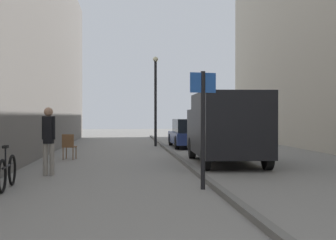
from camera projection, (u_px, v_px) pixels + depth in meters
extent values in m
plane|color=gray|center=(138.00, 168.00, 13.60)|extent=(80.00, 80.00, 0.00)
cube|color=#615F5B|center=(189.00, 165.00, 13.75)|extent=(0.16, 40.00, 0.12)
cylinder|color=gray|center=(52.00, 160.00, 11.86)|extent=(0.13, 0.13, 0.87)
cylinder|color=gray|center=(45.00, 160.00, 11.87)|extent=(0.13, 0.13, 0.87)
cube|color=black|center=(49.00, 130.00, 11.86)|extent=(0.27, 0.24, 0.74)
cylinder|color=black|center=(53.00, 128.00, 11.85)|extent=(0.10, 0.10, 0.63)
cylinder|color=black|center=(44.00, 128.00, 11.86)|extent=(0.10, 0.10, 0.63)
sphere|color=#9E755B|center=(48.00, 112.00, 11.85)|extent=(0.24, 0.24, 0.24)
cube|color=black|center=(229.00, 124.00, 14.20)|extent=(2.21, 3.80, 2.02)
cube|color=black|center=(216.00, 129.00, 16.78)|extent=(2.12, 1.53, 1.51)
cube|color=black|center=(214.00, 121.00, 17.28)|extent=(1.73, 0.11, 0.67)
cylinder|color=black|center=(192.00, 148.00, 16.59)|extent=(0.25, 0.81, 0.80)
cylinder|color=black|center=(241.00, 148.00, 16.70)|extent=(0.25, 0.81, 0.80)
cylinder|color=black|center=(206.00, 157.00, 13.00)|extent=(0.25, 0.81, 0.80)
cylinder|color=black|center=(268.00, 157.00, 13.11)|extent=(0.25, 0.81, 0.80)
cube|color=navy|center=(189.00, 138.00, 22.53)|extent=(1.80, 4.20, 0.55)
cube|color=black|center=(190.00, 126.00, 22.52)|extent=(1.51, 2.52, 0.68)
cylinder|color=black|center=(171.00, 140.00, 23.87)|extent=(0.20, 0.64, 0.64)
cylinder|color=black|center=(200.00, 139.00, 24.03)|extent=(0.20, 0.64, 0.64)
cylinder|color=black|center=(177.00, 143.00, 21.03)|extent=(0.20, 0.64, 0.64)
cylinder|color=black|center=(211.00, 143.00, 21.19)|extent=(0.20, 0.64, 0.64)
cylinder|color=black|center=(203.00, 130.00, 9.65)|extent=(0.10, 0.10, 2.60)
cube|color=#2659B2|center=(203.00, 83.00, 9.64)|extent=(0.59, 0.15, 0.44)
cylinder|color=black|center=(156.00, 104.00, 23.23)|extent=(0.14, 0.14, 4.50)
sphere|color=beige|center=(156.00, 59.00, 23.21)|extent=(0.28, 0.28, 0.28)
torus|color=black|center=(12.00, 170.00, 10.20)|extent=(0.10, 0.72, 0.72)
torus|color=black|center=(2.00, 176.00, 9.16)|extent=(0.10, 0.72, 0.72)
cylinder|color=black|center=(7.00, 166.00, 9.68)|extent=(0.10, 0.95, 0.05)
cylinder|color=black|center=(5.00, 157.00, 9.49)|extent=(0.04, 0.04, 0.40)
cube|color=black|center=(5.00, 147.00, 9.49)|extent=(0.11, 0.24, 0.06)
cylinder|color=brown|center=(66.00, 153.00, 16.48)|extent=(0.04, 0.04, 0.45)
cylinder|color=brown|center=(76.00, 153.00, 16.45)|extent=(0.04, 0.04, 0.45)
cylinder|color=brown|center=(63.00, 154.00, 16.11)|extent=(0.04, 0.04, 0.45)
cylinder|color=brown|center=(73.00, 154.00, 16.08)|extent=(0.04, 0.04, 0.45)
cube|color=brown|center=(70.00, 147.00, 16.28)|extent=(0.51, 0.51, 0.04)
cube|color=brown|center=(68.00, 140.00, 16.08)|extent=(0.44, 0.12, 0.45)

